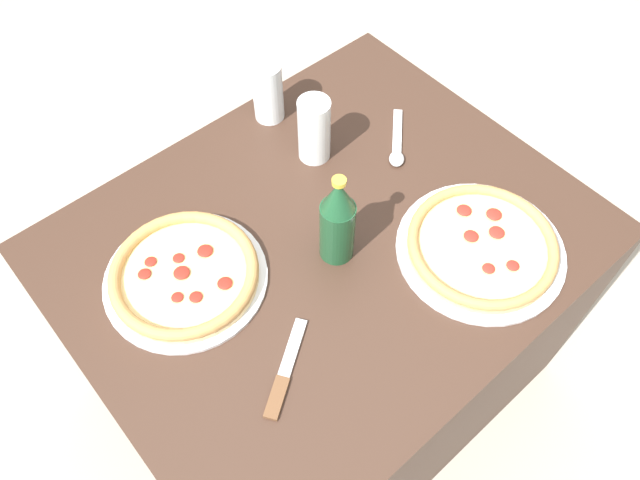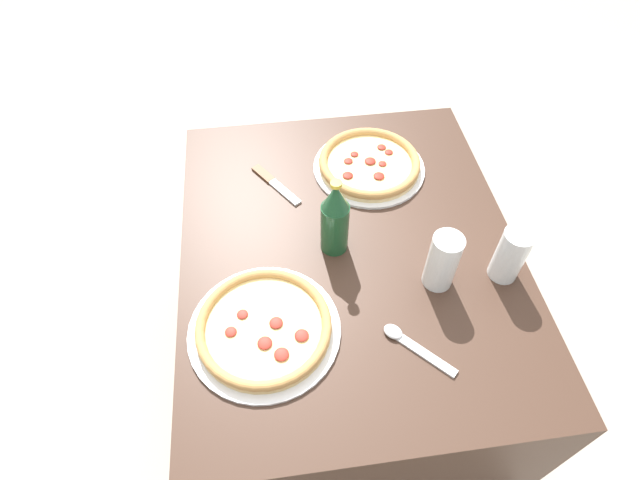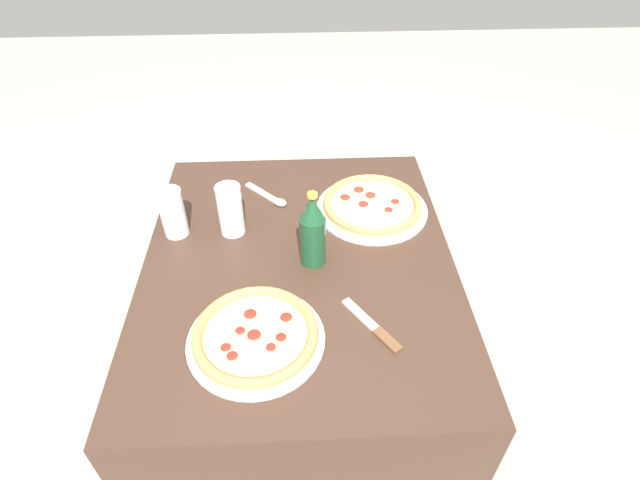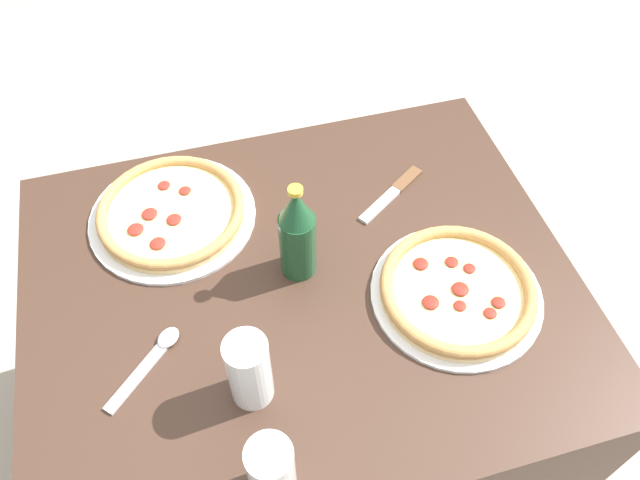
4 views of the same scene
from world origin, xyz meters
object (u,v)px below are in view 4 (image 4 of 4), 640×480
(pizza_margherita, at_px, (457,290))
(glass_water, at_px, (272,474))
(knife, at_px, (394,192))
(glass_cola, at_px, (250,373))
(beer_bottle, at_px, (297,233))
(spoon, at_px, (155,354))
(pizza_veggie, at_px, (172,212))

(pizza_margherita, distance_m, glass_water, 0.47)
(glass_water, xyz_separation_m, knife, (0.38, 0.52, -0.06))
(glass_cola, bearing_deg, beer_bottle, 58.95)
(glass_cola, xyz_separation_m, spoon, (-0.15, 0.11, -0.06))
(pizza_margherita, bearing_deg, glass_water, -148.48)
(knife, relative_size, spoon, 1.18)
(pizza_veggie, height_order, pizza_margherita, pizza_margherita)
(glass_water, height_order, glass_cola, glass_cola)
(spoon, bearing_deg, knife, 25.37)
(glass_cola, relative_size, knife, 0.89)
(beer_bottle, height_order, knife, beer_bottle)
(pizza_veggie, height_order, beer_bottle, beer_bottle)
(glass_cola, bearing_deg, spoon, 144.01)
(knife, bearing_deg, pizza_veggie, 173.12)
(glass_water, distance_m, glass_cola, 0.16)
(pizza_margherita, height_order, spoon, pizza_margherita)
(pizza_veggie, xyz_separation_m, glass_water, (0.08, -0.58, 0.05))
(glass_cola, bearing_deg, glass_water, -90.17)
(pizza_margherita, bearing_deg, knife, 95.11)
(pizza_margherita, relative_size, glass_water, 2.17)
(glass_cola, xyz_separation_m, knife, (0.38, 0.36, -0.06))
(glass_water, relative_size, knife, 0.85)
(glass_water, bearing_deg, beer_bottle, 70.57)
(pizza_margherita, xyz_separation_m, knife, (-0.02, 0.27, -0.02))
(pizza_veggie, relative_size, beer_bottle, 1.52)
(pizza_veggie, xyz_separation_m, glass_cola, (0.08, -0.42, 0.05))
(glass_cola, relative_size, beer_bottle, 0.69)
(pizza_veggie, height_order, spoon, pizza_veggie)
(knife, bearing_deg, pizza_margherita, -84.89)
(pizza_veggie, relative_size, glass_water, 2.30)
(knife, bearing_deg, glass_water, -125.91)
(knife, xyz_separation_m, spoon, (-0.53, -0.25, 0.00))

